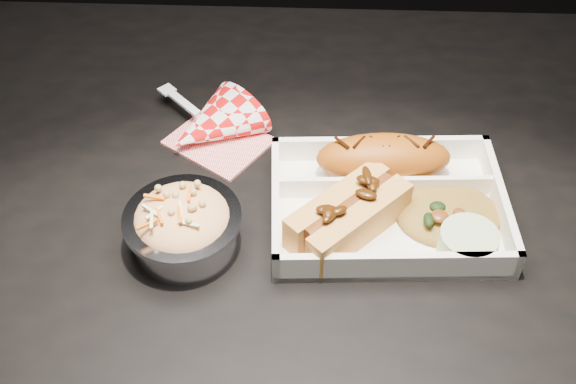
# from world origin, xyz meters

# --- Properties ---
(dining_table) EXTENTS (1.20, 0.80, 0.75)m
(dining_table) POSITION_xyz_m (0.00, 0.00, 0.66)
(dining_table) COLOR black
(dining_table) RESTS_ON ground
(food_tray) EXTENTS (0.26, 0.19, 0.04)m
(food_tray) POSITION_xyz_m (0.07, -0.02, 0.76)
(food_tray) COLOR white
(food_tray) RESTS_ON dining_table
(fried_pastry) EXTENTS (0.15, 0.07, 0.05)m
(fried_pastry) POSITION_xyz_m (0.07, 0.04, 0.78)
(fried_pastry) COLOR #A55010
(fried_pastry) RESTS_ON food_tray
(hotdog) EXTENTS (0.14, 0.14, 0.06)m
(hotdog) POSITION_xyz_m (0.03, -0.05, 0.78)
(hotdog) COLOR #E3A04D
(hotdog) RESTS_ON food_tray
(fried_rice_mound) EXTENTS (0.12, 0.10, 0.03)m
(fried_rice_mound) POSITION_xyz_m (0.14, -0.03, 0.77)
(fried_rice_mound) COLOR olive
(fried_rice_mound) RESTS_ON food_tray
(cupcake_liner) EXTENTS (0.06, 0.06, 0.03)m
(cupcake_liner) POSITION_xyz_m (0.15, -0.08, 0.77)
(cupcake_liner) COLOR #B8CF9D
(cupcake_liner) RESTS_ON food_tray
(foil_coleslaw_cup) EXTENTS (0.12, 0.12, 0.07)m
(foil_coleslaw_cup) POSITION_xyz_m (-0.14, -0.07, 0.78)
(foil_coleslaw_cup) COLOR silver
(foil_coleslaw_cup) RESTS_ON dining_table
(napkin_fork) EXTENTS (0.16, 0.16, 0.10)m
(napkin_fork) POSITION_xyz_m (-0.13, 0.10, 0.77)
(napkin_fork) COLOR red
(napkin_fork) RESTS_ON dining_table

